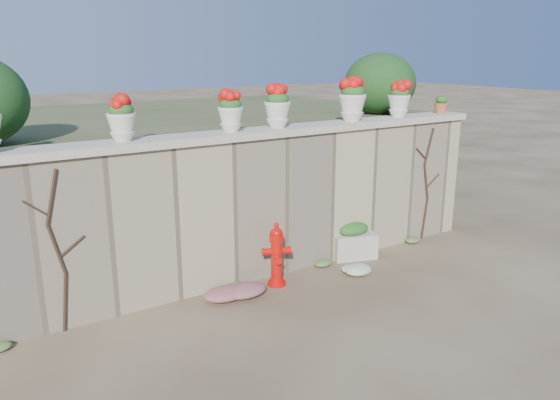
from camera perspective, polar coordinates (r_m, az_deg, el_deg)
ground at (r=6.65m, az=5.58°, el=-12.81°), size 80.00×80.00×0.00m
stone_wall at (r=7.65m, az=-2.65°, el=-0.84°), size 8.00×0.40×2.00m
wall_cap at (r=7.43m, az=-2.75°, el=6.97°), size 8.10×0.52×0.10m
raised_fill at (r=10.46m, az=-11.63°, el=3.25°), size 9.00×6.00×2.00m
back_shrub_right at (r=10.39m, az=10.40°, el=11.88°), size 1.30×1.30×1.10m
vine_left at (r=6.56m, az=-22.20°, el=-4.85°), size 0.60×0.04×1.91m
vine_right at (r=9.50m, az=15.06°, el=1.79°), size 0.60×0.04×1.91m
fire_hydrant at (r=7.46m, az=-0.37°, el=-5.70°), size 0.39×0.28×0.90m
planter_box at (r=8.59m, az=7.68°, el=-4.31°), size 0.76×0.58×0.56m
green_shrub at (r=8.68m, az=8.35°, el=-4.19°), size 0.53×0.48×0.50m
magenta_clump at (r=7.26m, az=-4.74°, el=-9.33°), size 0.79×0.52×0.21m
white_flowers at (r=7.96m, az=7.41°, el=-7.20°), size 0.54×0.43×0.20m
urn_pot_1 at (r=6.67m, az=-16.24°, el=8.14°), size 0.34×0.34×0.53m
urn_pot_2 at (r=7.22m, az=-5.19°, el=9.14°), size 0.33×0.33×0.52m
urn_pot_3 at (r=7.59m, az=-0.28°, el=9.69°), size 0.37×0.37×0.57m
urn_pot_4 at (r=8.38m, az=7.57°, el=10.34°), size 0.41×0.41×0.65m
urn_pot_5 at (r=9.05m, az=12.34°, el=10.23°), size 0.36×0.36×0.57m
terracotta_pot at (r=9.80m, az=16.48°, el=9.45°), size 0.24×0.24×0.29m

